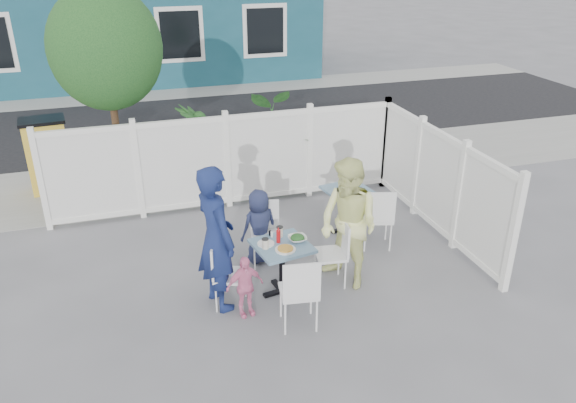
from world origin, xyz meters
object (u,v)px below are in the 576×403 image
object	(u,v)px
woman	(348,224)
boy	(259,226)
chair_left	(224,270)
toddler	(245,286)
utility_cabinet	(48,157)
man	(216,238)
chair_back	(265,228)
spare_table	(347,199)
chair_right	(336,248)
main_table	(282,256)
chair_near	(300,289)

from	to	relation	value
woman	boy	bearing A→B (deg)	-157.88
chair_left	toddler	xyz separation A→B (m)	(0.19, -0.28, -0.10)
utility_cabinet	man	distance (m)	4.92
chair_left	chair_back	distance (m)	1.17
spare_table	man	bearing A→B (deg)	-149.42
boy	spare_table	bearing A→B (deg)	-175.58
man	boy	world-z (taller)	man
chair_right	spare_table	bearing A→B (deg)	-20.14
chair_left	main_table	bearing A→B (deg)	112.88
man	toddler	world-z (taller)	man
spare_table	chair_left	xyz separation A→B (m)	(-2.22, -1.40, -0.03)
chair_right	toddler	world-z (taller)	chair_right
utility_cabinet	chair_near	distance (m)	5.98
spare_table	chair_right	world-z (taller)	chair_right
boy	chair_near	bearing A→B (deg)	78.31
chair_back	boy	size ratio (longest dim) A/B	0.82
main_table	chair_left	world-z (taller)	chair_left
main_table	chair_near	xyz separation A→B (m)	(-0.02, -0.78, 0.00)
main_table	chair_right	size ratio (longest dim) A/B	0.85
chair_near	toddler	bearing A→B (deg)	148.28
chair_back	chair_near	size ratio (longest dim) A/B	0.94
woman	toddler	world-z (taller)	woman
chair_right	woman	xyz separation A→B (m)	(0.14, -0.04, 0.35)
boy	man	bearing A→B (deg)	35.18
main_table	chair_right	world-z (taller)	chair_right
chair_right	chair_back	size ratio (longest dim) A/B	1.01
chair_back	toddler	bearing A→B (deg)	74.21
chair_near	boy	xyz separation A→B (m)	(-0.05, 1.64, -0.01)
chair_near	boy	size ratio (longest dim) A/B	0.87
woman	toddler	xyz separation A→B (m)	(-1.45, -0.29, -0.47)
spare_table	man	size ratio (longest dim) A/B	0.41
chair_back	man	xyz separation A→B (m)	(-0.83, -0.83, 0.41)
chair_left	man	size ratio (longest dim) A/B	0.47
utility_cabinet	main_table	distance (m)	5.33
utility_cabinet	woman	distance (m)	5.91
chair_near	chair_right	bearing A→B (deg)	54.20
utility_cabinet	chair_back	size ratio (longest dim) A/B	1.44
man	woman	xyz separation A→B (m)	(1.70, -0.03, -0.06)
main_table	chair_back	distance (m)	0.84
chair_left	woman	world-z (taller)	woman
main_table	spare_table	bearing A→B (deg)	42.78
chair_back	boy	xyz separation A→B (m)	(-0.08, 0.02, 0.02)
chair_left	toddler	size ratio (longest dim) A/B	1.08
chair_right	toddler	bearing A→B (deg)	112.07
main_table	boy	size ratio (longest dim) A/B	0.71
chair_right	man	xyz separation A→B (m)	(-1.57, -0.00, 0.41)
chair_back	woman	bearing A→B (deg)	145.83
chair_left	chair_near	distance (m)	1.05
main_table	chair_left	xyz separation A→B (m)	(-0.76, -0.04, -0.04)
chair_back	utility_cabinet	bearing A→B (deg)	-38.61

